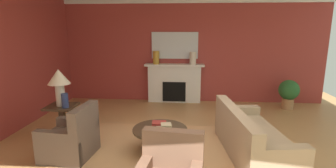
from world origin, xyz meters
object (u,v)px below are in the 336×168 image
object	(u,v)px
side_table	(62,119)
table_lamp	(59,80)
vase_on_side_table	(65,100)
sofa	(251,139)
armchair_near_window	(71,140)
vase_mantel_left	(156,58)
vase_mantel_right	(193,58)
fireplace	(174,84)
coffee_table	(160,134)
potted_plant	(289,92)
mantel_mirror	(175,45)

from	to	relation	value
side_table	table_lamp	xyz separation A→B (m)	(0.00, 0.00, 0.82)
side_table	vase_on_side_table	size ratio (longest dim) A/B	2.45
sofa	armchair_near_window	xyz separation A→B (m)	(-3.18, -0.31, 0.01)
vase_mantel_left	vase_mantel_right	bearing A→B (deg)	0.00
fireplace	table_lamp	distance (m)	3.65
sofa	vase_mantel_right	size ratio (longest dim) A/B	5.94
coffee_table	fireplace	bearing A→B (deg)	88.62
fireplace	armchair_near_window	size ratio (longest dim) A/B	1.89
fireplace	side_table	bearing A→B (deg)	-126.85
sofa	vase_mantel_left	xyz separation A→B (m)	(-2.10, 3.29, 1.08)
sofa	potted_plant	distance (m)	3.34
table_lamp	vase_mantel_right	distance (m)	3.91
mantel_mirror	side_table	size ratio (longest dim) A/B	2.00
fireplace	table_lamp	bearing A→B (deg)	-126.85
vase_mantel_right	vase_mantel_left	world-z (taller)	vase_mantel_left
side_table	vase_mantel_right	xyz separation A→B (m)	(2.70, 2.83, 0.97)
table_lamp	vase_mantel_right	xyz separation A→B (m)	(2.70, 2.83, 0.14)
sofa	fireplace	bearing A→B (deg)	114.97
sofa	potted_plant	world-z (taller)	sofa
armchair_near_window	side_table	bearing A→B (deg)	124.73
armchair_near_window	potted_plant	distance (m)	5.81
sofa	vase_mantel_left	size ratio (longest dim) A/B	5.56
vase_mantel_right	table_lamp	bearing A→B (deg)	-133.75
sofa	side_table	size ratio (longest dim) A/B	3.14
sofa	side_table	distance (m)	3.74
fireplace	side_table	distance (m)	3.60
mantel_mirror	vase_mantel_right	size ratio (longest dim) A/B	3.80
potted_plant	vase_on_side_table	bearing A→B (deg)	-154.29
mantel_mirror	potted_plant	world-z (taller)	mantel_mirror
side_table	armchair_near_window	bearing A→B (deg)	-55.27
coffee_table	vase_mantel_right	xyz separation A→B (m)	(0.63, 3.28, 1.03)
table_lamp	vase_on_side_table	xyz separation A→B (m)	(0.15, -0.12, -0.38)
sofa	potted_plant	xyz separation A→B (m)	(1.69, 2.87, 0.19)
vase_mantel_right	armchair_near_window	bearing A→B (deg)	-121.17
vase_mantel_right	potted_plant	world-z (taller)	vase_mantel_right
mantel_mirror	vase_on_side_table	distance (m)	3.81
sofa	coffee_table	bearing A→B (deg)	179.67
coffee_table	potted_plant	xyz separation A→B (m)	(3.33, 2.86, 0.16)
sofa	vase_mantel_right	bearing A→B (deg)	106.98
mantel_mirror	sofa	world-z (taller)	mantel_mirror
sofa	table_lamp	distance (m)	3.85
mantel_mirror	coffee_table	xyz separation A→B (m)	(-0.08, -3.45, -1.40)
coffee_table	potted_plant	distance (m)	4.39
fireplace	coffee_table	distance (m)	3.34
fireplace	vase_mantel_left	distance (m)	0.99
mantel_mirror	potted_plant	xyz separation A→B (m)	(3.25, -0.59, -1.24)
sofa	coffee_table	world-z (taller)	sofa
vase_mantel_left	potted_plant	xyz separation A→B (m)	(3.80, -0.42, -0.89)
coffee_table	side_table	world-z (taller)	side_table
armchair_near_window	coffee_table	xyz separation A→B (m)	(1.54, 0.32, 0.03)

